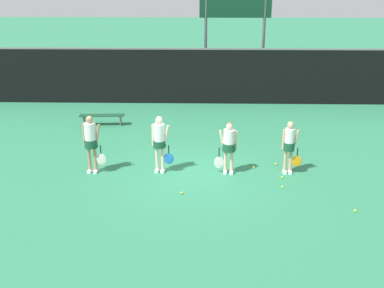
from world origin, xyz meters
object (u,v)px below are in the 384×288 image
Objects in this scene: player_1 at (160,139)px; tennis_ball_1 at (355,211)px; tennis_ball_2 at (276,164)px; player_3 at (289,144)px; tennis_ball_3 at (182,193)px; tennis_ball_4 at (282,177)px; scoreboard at (235,13)px; bench_courtside at (102,116)px; tennis_ball_0 at (282,187)px; player_0 at (91,139)px; player_2 at (229,144)px; tennis_ball_5 at (254,167)px.

tennis_ball_1 is at bearing -16.92° from player_1.
player_3 is at bearing -68.05° from tennis_ball_2.
tennis_ball_3 is at bearing -56.25° from player_1.
tennis_ball_4 is at bearing 2.06° from player_1.
bench_courtside is at bearing -140.21° from scoreboard.
player_1 is at bearing 173.40° from tennis_ball_4.
player_3 is (3.91, -0.00, -0.10)m from player_1.
tennis_ball_3 is at bearing -64.66° from bench_courtside.
bench_courtside is 8.72m from tennis_ball_0.
player_0 is at bearing -168.93° from player_1.
tennis_ball_2 is (1.57, 0.68, -0.91)m from player_2.
player_3 is 1.04m from tennis_ball_4.
tennis_ball_3 is at bearing 168.38° from tennis_ball_1.
scoreboard reaches higher than tennis_ball_3.
tennis_ball_5 is at bearing 134.95° from tennis_ball_4.
player_3 is (5.98, 0.08, -0.11)m from player_0.
tennis_ball_2 reaches higher than tennis_ball_4.
tennis_ball_5 is at bearing 114.87° from tennis_ball_0.
tennis_ball_2 is 1.00× the size of tennis_ball_3.
player_0 is 28.02× the size of tennis_ball_0.
bench_courtside reaches higher than tennis_ball_2.
scoreboard reaches higher than player_2.
tennis_ball_4 is 1.01× the size of tennis_ball_5.
player_2 is (-0.72, -9.55, -3.25)m from scoreboard.
player_0 is at bearing -172.92° from tennis_ball_2.
tennis_ball_1 is 1.07× the size of tennis_ball_5.
scoreboard is 84.55× the size of tennis_ball_0.
tennis_ball_3 is (0.74, -1.57, -1.02)m from player_1.
bench_courtside is 10.85m from tennis_ball_1.
tennis_ball_1 is at bearing -12.30° from player_0.
tennis_ball_0 is at bearing -85.83° from scoreboard.
scoreboard is 8.27m from bench_courtside.
bench_courtside is 7.72m from tennis_ball_2.
tennis_ball_1 reaches higher than tennis_ball_0.
tennis_ball_5 is (0.10, -9.15, -4.17)m from scoreboard.
tennis_ball_4 is at bearing 126.35° from tennis_ball_1.
player_1 reaches higher than tennis_ball_5.
scoreboard is 3.30× the size of player_3.
tennis_ball_3 reaches higher than tennis_ball_1.
player_3 is 22.86× the size of tennis_ball_3.
player_0 is 1.09× the size of player_3.
tennis_ball_1 is 3.64m from tennis_ball_5.
tennis_ball_3 reaches higher than tennis_ball_0.
tennis_ball_1 is at bearing -46.09° from bench_courtside.
player_1 is at bearing -170.33° from tennis_ball_2.
tennis_ball_0 is 1.59m from tennis_ball_5.
tennis_ball_5 is (2.91, 0.34, -1.02)m from player_1.
tennis_ball_2 is at bearing -84.54° from scoreboard.
player_0 reaches higher than tennis_ball_0.
tennis_ball_1 is at bearing -59.71° from player_3.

